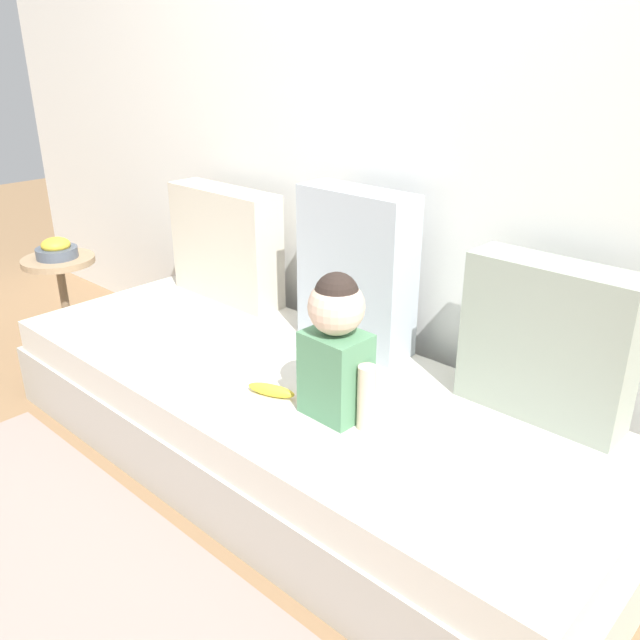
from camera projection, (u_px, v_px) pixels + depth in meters
The scene contains 11 objects.
ground_plane at pixel (292, 465), 2.45m from camera, with size 12.00×12.00×0.00m, color #93704C.
back_wall at pixel (400, 125), 2.38m from camera, with size 5.61×0.10×2.34m, color white.
couch at pixel (291, 422), 2.37m from camera, with size 2.41×0.90×0.38m.
throw_pillow_left at pixel (226, 244), 2.91m from camera, with size 0.58×0.16×0.49m, color beige.
throw_pillow_center at pixel (356, 270), 2.42m from camera, with size 0.45×0.16×0.60m, color #B2BCC6.
throw_pillow_right at pixel (547, 342), 1.97m from camera, with size 0.51×0.16×0.49m, color #99A393.
toddler at pixel (336, 344), 1.97m from camera, with size 0.30×0.17×0.46m.
banana at pixel (271, 390), 2.16m from camera, with size 0.17×0.04×0.04m, color yellow.
side_table at pixel (61, 280), 3.23m from camera, with size 0.34×0.34×0.48m.
fruit_bowl at pixel (56, 249), 3.17m from camera, with size 0.20×0.20×0.10m.
floor_rug at pixel (30, 625), 1.77m from camera, with size 2.17×1.00×0.01m, color tan.
Camera 1 is at (1.46, -1.43, 1.46)m, focal length 36.90 mm.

